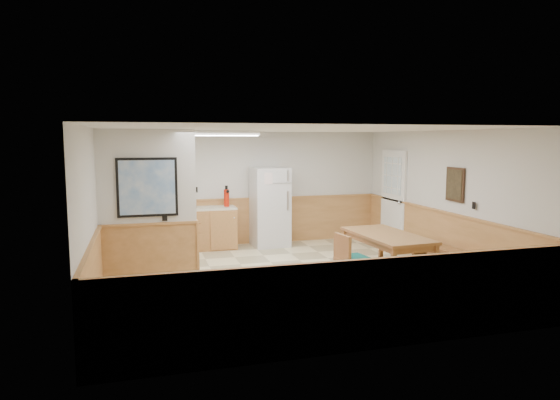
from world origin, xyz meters
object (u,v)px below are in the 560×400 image
object	(u,v)px
refrigerator	(270,207)
dining_bench	(445,254)
dining_chair	(348,256)
fire_extinguisher	(227,197)
dining_table	(387,239)
soap_bottle	(147,203)

from	to	relation	value
refrigerator	dining_bench	size ratio (longest dim) A/B	1.14
dining_chair	fire_extinguisher	size ratio (longest dim) A/B	1.88
dining_chair	fire_extinguisher	world-z (taller)	fire_extinguisher
refrigerator	fire_extinguisher	bearing A→B (deg)	173.84
refrigerator	dining_chair	distance (m)	3.36
dining_chair	refrigerator	bearing A→B (deg)	89.53
fire_extinguisher	dining_bench	bearing A→B (deg)	-24.37
dining_chair	dining_table	bearing A→B (deg)	12.50
refrigerator	dining_chair	xyz separation A→B (m)	(0.43, -3.31, -0.37)
dining_bench	soap_bottle	distance (m)	5.92
dining_table	soap_bottle	bearing A→B (deg)	138.05
dining_bench	soap_bottle	xyz separation A→B (m)	(-4.99, 3.11, 0.68)
dining_bench	dining_chair	bearing A→B (deg)	-179.34
fire_extinguisher	dining_table	bearing A→B (deg)	-35.49
dining_table	soap_bottle	xyz separation A→B (m)	(-3.88, 3.07, 0.37)
refrigerator	dining_chair	size ratio (longest dim) A/B	2.03
dining_chair	soap_bottle	size ratio (longest dim) A/B	3.43
refrigerator	soap_bottle	bearing A→B (deg)	175.60
dining_table	dining_bench	size ratio (longest dim) A/B	1.19
dining_bench	soap_bottle	world-z (taller)	soap_bottle
refrigerator	soap_bottle	world-z (taller)	refrigerator
dining_bench	dining_chair	xyz separation A→B (m)	(-1.95, -0.27, 0.15)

